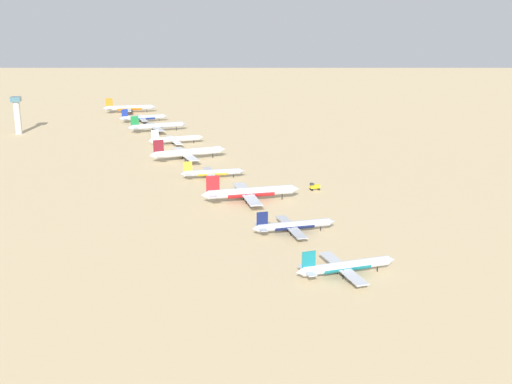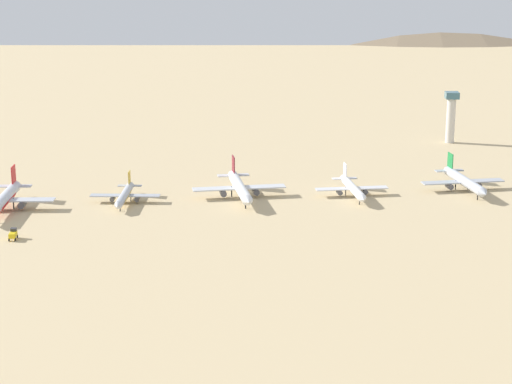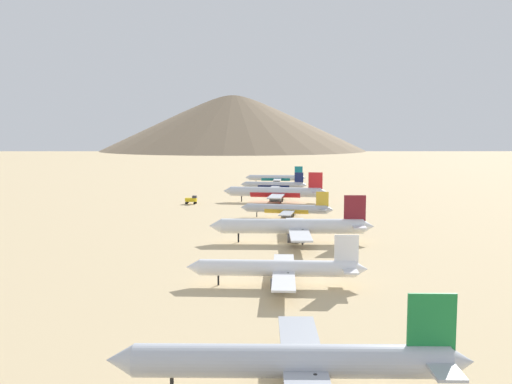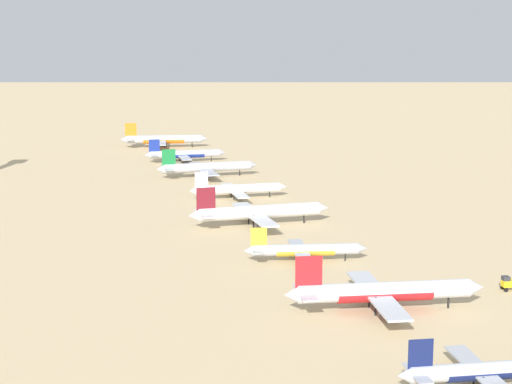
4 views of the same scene
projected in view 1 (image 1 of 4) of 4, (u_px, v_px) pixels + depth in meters
The scene contains 12 objects.
ground_plane at pixel (192, 159), 409.63m from camera, with size 2351.19×2351.19×0.00m, color tan.
parked_jet_0 at pixel (346, 266), 232.10m from camera, with size 39.29×32.07×11.34m.
parked_jet_1 at pixel (293, 225), 275.50m from camera, with size 37.65×30.64×10.85m.
parked_jet_2 at pixel (250, 192), 319.64m from camera, with size 50.32×40.88×14.51m.
parked_jet_3 at pixel (212, 173), 362.29m from camera, with size 36.50×29.56×10.55m.
parked_jet_4 at pixel (187, 153), 405.42m from camera, with size 49.58×40.63×14.39m.
parked_jet_5 at pixel (175, 139), 450.87m from camera, with size 39.21×32.07×11.34m.
parked_jet_6 at pixel (157, 126), 495.89m from camera, with size 45.83×37.58×13.31m.
parked_jet_7 at pixel (143, 118), 537.00m from camera, with size 40.25×32.88×11.63m.
parked_jet_8 at pixel (129, 108), 583.01m from camera, with size 47.23×38.29×13.64m.
service_truck at pixel (314, 186), 340.61m from camera, with size 5.38×3.09×3.90m.
control_tower at pixel (17, 113), 485.23m from camera, with size 7.20×7.20×28.12m.
Camera 1 is at (-33.38, -399.82, 94.35)m, focal length 45.28 mm.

